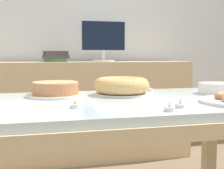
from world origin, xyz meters
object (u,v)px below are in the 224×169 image
Objects in this scene: cake_golden_bundt at (122,86)px; tealight_centre at (169,109)px; cake_chocolate_round at (56,90)px; computer_monitor at (103,41)px; book_stack at (56,57)px; tealight_right_edge at (180,105)px; plate_stack at (218,88)px; tealight_near_front at (75,106)px; tealight_left_edge at (150,89)px.

tealight_centre is (0.04, -0.50, -0.04)m from cake_golden_bundt.
computer_monitor is at bearing 66.68° from cake_chocolate_round.
computer_monitor is 1.43× the size of cake_chocolate_round.
cake_golden_bundt reaches higher than tealight_centre.
computer_monitor is 0.46m from book_stack.
computer_monitor is 10.60× the size of tealight_right_edge.
computer_monitor is 2.02× the size of plate_stack.
computer_monitor reaches higher than tealight_near_front.
cake_chocolate_round is (-0.52, -1.22, -0.31)m from computer_monitor.
book_stack is 1.79m from tealight_centre.
tealight_centre is at bearing -80.46° from book_stack.
computer_monitor is 1.70m from tealight_near_front.
tealight_left_edge is at bearing 44.03° from tealight_near_front.
book_stack is at bearing 101.43° from cake_golden_bundt.
book_stack is at bearing 102.41° from tealight_right_edge.
tealight_centre is at bearing -94.62° from computer_monitor.
tealight_right_edge is (0.46, -0.47, -0.02)m from cake_chocolate_round.
cake_golden_bundt is 7.29× the size of tealight_left_edge.
cake_golden_bundt reaches higher than cake_chocolate_round.
tealight_left_edge is at bearing -88.66° from computer_monitor.
cake_golden_bundt is 7.29× the size of tealight_right_edge.
book_stack reaches higher than tealight_centre.
book_stack is 5.80× the size of tealight_centre.
book_stack is at bearing 99.54° from tealight_centre.
book_stack reaches higher than plate_stack.
book_stack reaches higher than cake_golden_bundt.
tealight_right_edge is at bearing 40.21° from tealight_centre.
computer_monitor reaches higher than cake_chocolate_round.
tealight_right_edge is 1.00× the size of tealight_near_front.
plate_stack is (0.52, -0.08, -0.02)m from cake_golden_bundt.
tealight_near_front is at bearing -161.50° from plate_stack.
book_stack is 1.28m from cake_golden_bundt.
tealight_near_front is (-0.04, -1.60, -0.19)m from book_stack.
tealight_right_edge is at bearing -45.69° from cake_chocolate_round.
plate_stack reaches higher than tealight_right_edge.
cake_golden_bundt is at bearing -98.37° from computer_monitor.
cake_chocolate_round is 1.42× the size of plate_stack.
tealight_left_edge is (-0.31, 0.21, -0.02)m from plate_stack.
plate_stack is 0.54m from tealight_right_edge.
cake_golden_bundt reaches higher than tealight_right_edge.
tealight_near_front is at bearing -82.65° from cake_chocolate_round.
cake_chocolate_round is at bearing 97.35° from tealight_near_front.
tealight_near_front is (-0.82, -0.27, -0.02)m from plate_stack.
tealight_left_edge is 0.58m from tealight_right_edge.
cake_chocolate_round is 0.66m from tealight_right_edge.
tealight_left_edge is (0.46, -1.11, -0.19)m from book_stack.
tealight_left_edge is (0.03, -1.11, -0.33)m from computer_monitor.
tealight_left_edge is at bearing 145.92° from plate_stack.
cake_golden_bundt is 0.25m from tealight_left_edge.
book_stack is 1.74m from tealight_right_edge.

